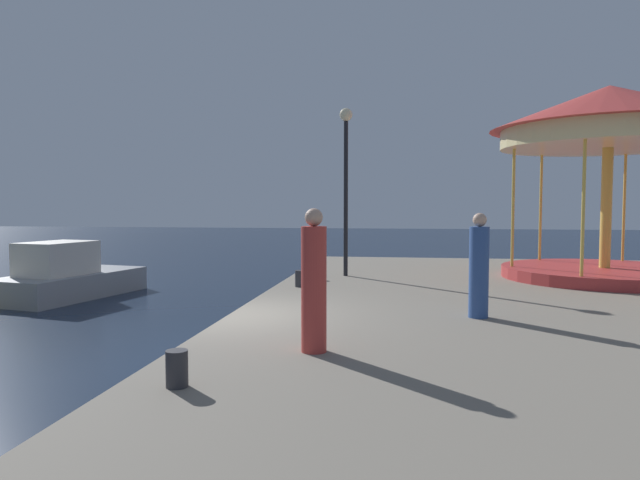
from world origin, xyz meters
name	(u,v)px	position (x,y,z in m)	size (l,w,h in m)	color
ground_plane	(230,358)	(0.00, 0.00, 0.00)	(120.00, 120.00, 0.00)	#162338
quay_dock	(604,349)	(6.39, 0.00, 0.40)	(12.78, 23.81, 0.80)	gray
motorboat_grey	(67,277)	(-6.88, 5.83, 0.62)	(2.93, 4.86, 1.71)	gray
carousel	(608,136)	(8.47, 6.30, 4.61)	(6.10, 6.10, 5.14)	#B23333
lamp_post_mid_promenade	(346,163)	(1.51, 5.95, 3.95)	(0.36, 0.36, 4.66)	black
bollard_north	(177,369)	(0.69, -4.05, 1.00)	(0.24, 0.24, 0.40)	#2D2D33
bollard_center	(300,279)	(0.64, 3.63, 1.00)	(0.24, 0.24, 0.40)	#2D2D33
bollard_south	(311,271)	(0.66, 5.15, 1.00)	(0.24, 0.24, 0.40)	#2D2D33
person_by_the_water	(479,269)	(4.42, 0.36, 1.66)	(0.34, 0.34, 1.84)	#2D4C8C
person_near_carousel	(314,285)	(1.93, -2.37, 1.71)	(0.34, 0.34, 1.93)	#B23833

